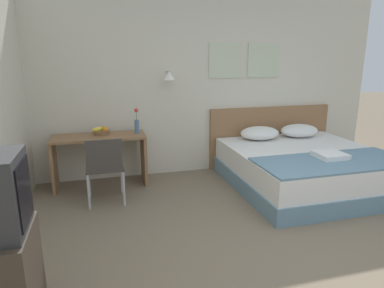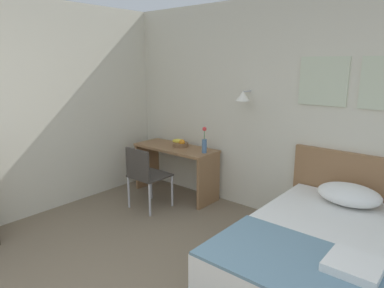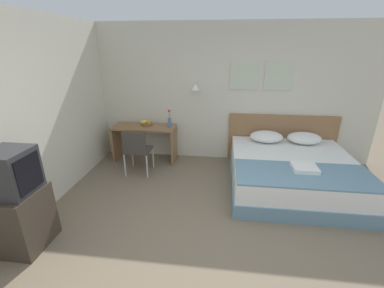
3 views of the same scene
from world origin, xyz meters
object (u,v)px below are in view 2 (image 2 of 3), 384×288
bed (361,274)px  fruit_bowl (180,144)px  desk_chair (144,173)px  desk (176,161)px  pillow_left (349,194)px  folded_towel_near_foot (354,265)px  throw_blanket (341,279)px  flower_vase (204,143)px

bed → fruit_bowl: bearing=162.7°
desk_chair → desk: bearing=94.5°
bed → desk_chair: size_ratio=2.42×
pillow_left → desk_chair: (-2.33, -0.61, -0.12)m
folded_towel_near_foot → desk_chair: (-2.71, 0.57, -0.07)m
desk → fruit_bowl: fruit_bowl is taller
folded_towel_near_foot → desk_chair: bearing=168.1°
throw_blanket → fruit_bowl: fruit_bowl is taller
bed → flower_vase: (-2.21, 0.78, 0.60)m
pillow_left → throw_blanket: size_ratio=0.32×
bed → pillow_left: pillow_left is taller
pillow_left → fruit_bowl: (-2.34, 0.10, 0.14)m
pillow_left → desk: 2.39m
bed → pillow_left: bearing=114.9°
bed → pillow_left: 0.89m
bed → desk: (-2.73, 0.78, 0.25)m
bed → flower_vase: 2.42m
bed → folded_towel_near_foot: size_ratio=5.85×
desk_chair → throw_blanket: bearing=-14.9°
flower_vase → desk: bearing=-179.6°
bed → throw_blanket: bearing=-90.0°
bed → desk_chair: (-2.68, 0.13, 0.24)m
pillow_left → desk_chair: desk_chair is taller
desk → throw_blanket: bearing=-26.6°
fruit_bowl → flower_vase: size_ratio=0.71×
throw_blanket → folded_towel_near_foot: 0.15m
bed → pillow_left: (-0.34, 0.74, 0.36)m
pillow_left → fruit_bowl: size_ratio=2.40×
throw_blanket → bed: bearing=90.0°
pillow_left → fruit_bowl: 2.35m
desk → flower_vase: flower_vase is taller
pillow_left → flower_vase: 1.88m
desk_chair → folded_towel_near_foot: bearing=-11.9°
desk → desk_chair: desk_chair is taller
desk_chair → flower_vase: bearing=54.2°
fruit_bowl → folded_towel_near_foot: bearing=-25.2°
bed → flower_vase: bearing=160.5°
bed → throw_blanket: 0.65m
desk → flower_vase: size_ratio=3.53×
throw_blanket → flower_vase: size_ratio=5.40×
throw_blanket → desk_chair: desk_chair is taller
flower_vase → throw_blanket: bearing=-31.8°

